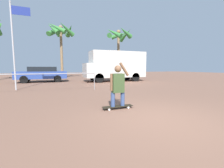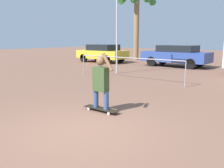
{
  "view_description": "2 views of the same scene",
  "coord_description": "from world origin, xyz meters",
  "px_view_note": "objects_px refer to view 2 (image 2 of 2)",
  "views": [
    {
      "loc": [
        -2.63,
        -3.24,
        1.41
      ],
      "look_at": [
        -0.53,
        2.11,
        0.77
      ],
      "focal_mm": 24.0,
      "sensor_mm": 36.0,
      "label": 1
    },
    {
      "loc": [
        3.63,
        -3.56,
        1.94
      ],
      "look_at": [
        -0.62,
        1.83,
        0.69
      ],
      "focal_mm": 40.0,
      "sensor_mm": 36.0,
      "label": 2
    }
  ],
  "objects_px": {
    "parked_car_yellow": "(102,53)",
    "skateboard": "(101,109)",
    "parked_car_blue": "(176,55)",
    "person_skateboarder": "(101,80)",
    "flagpole": "(118,17)"
  },
  "relations": [
    {
      "from": "parked_car_blue",
      "to": "flagpole",
      "type": "xyz_separation_m",
      "value": [
        -1.09,
        -5.29,
        2.31
      ]
    },
    {
      "from": "parked_car_yellow",
      "to": "parked_car_blue",
      "type": "bearing_deg",
      "value": 6.62
    },
    {
      "from": "parked_car_blue",
      "to": "flagpole",
      "type": "bearing_deg",
      "value": -101.6
    },
    {
      "from": "skateboard",
      "to": "parked_car_yellow",
      "type": "xyz_separation_m",
      "value": [
        -9.2,
        10.84,
        0.7
      ]
    },
    {
      "from": "skateboard",
      "to": "flagpole",
      "type": "xyz_separation_m",
      "value": [
        -4.13,
        6.26,
        3.03
      ]
    },
    {
      "from": "parked_car_blue",
      "to": "person_skateboarder",
      "type": "bearing_deg",
      "value": -75.24
    },
    {
      "from": "skateboard",
      "to": "person_skateboarder",
      "type": "distance_m",
      "value": 0.78
    },
    {
      "from": "parked_car_blue",
      "to": "parked_car_yellow",
      "type": "bearing_deg",
      "value": -173.38
    },
    {
      "from": "parked_car_yellow",
      "to": "skateboard",
      "type": "bearing_deg",
      "value": -49.67
    },
    {
      "from": "person_skateboarder",
      "to": "flagpole",
      "type": "bearing_deg",
      "value": 123.41
    },
    {
      "from": "person_skateboarder",
      "to": "flagpole",
      "type": "relative_size",
      "value": 0.28
    },
    {
      "from": "skateboard",
      "to": "person_skateboarder",
      "type": "xyz_separation_m",
      "value": [
        -0.0,
        0.0,
        0.78
      ]
    },
    {
      "from": "parked_car_blue",
      "to": "skateboard",
      "type": "bearing_deg",
      "value": -75.24
    },
    {
      "from": "parked_car_blue",
      "to": "parked_car_yellow",
      "type": "xyz_separation_m",
      "value": [
        -6.16,
        -0.71,
        -0.02
      ]
    },
    {
      "from": "person_skateboarder",
      "to": "parked_car_yellow",
      "type": "xyz_separation_m",
      "value": [
        -9.2,
        10.84,
        -0.08
      ]
    }
  ]
}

